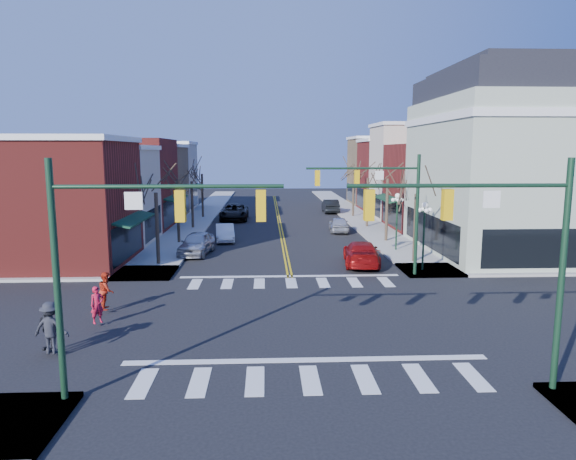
{
  "coord_description": "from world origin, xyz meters",
  "views": [
    {
      "loc": [
        -1.42,
        -21.92,
        7.39
      ],
      "look_at": [
        -0.12,
        7.73,
        2.8
      ],
      "focal_mm": 32.0,
      "sensor_mm": 36.0,
      "label": 1
    }
  ],
  "objects": [
    {
      "name": "tree_right_d",
      "position": [
        8.4,
        35.0,
        2.48
      ],
      "size": [
        0.24,
        0.24,
        4.97
      ],
      "primitive_type": "cylinder",
      "color": "#382B21",
      "rests_on": "ground"
    },
    {
      "name": "tree_right_a",
      "position": [
        8.4,
        11.0,
        2.31
      ],
      "size": [
        0.24,
        0.24,
        4.62
      ],
      "primitive_type": "cylinder",
      "color": "#382B21",
      "rests_on": "ground"
    },
    {
      "name": "bldg_left_stucco_a",
      "position": [
        -15.5,
        19.5,
        3.75
      ],
      "size": [
        10.0,
        7.0,
        7.5
      ],
      "primitive_type": "cube",
      "color": "beige",
      "rests_on": "ground"
    },
    {
      "name": "car_right_far",
      "position": [
        6.4,
        39.38,
        0.8
      ],
      "size": [
        1.72,
        4.89,
        1.61
      ],
      "primitive_type": "imported",
      "rotation": [
        0.0,
        0.0,
        3.14
      ],
      "color": "black",
      "rests_on": "ground"
    },
    {
      "name": "traffic_mast_near_left",
      "position": [
        -5.55,
        -7.4,
        4.71
      ],
      "size": [
        6.6,
        0.28,
        7.2
      ],
      "color": "#14331E",
      "rests_on": "ground"
    },
    {
      "name": "tree_right_c",
      "position": [
        8.4,
        27.0,
        2.42
      ],
      "size": [
        0.24,
        0.24,
        4.83
      ],
      "primitive_type": "cylinder",
      "color": "#382B21",
      "rests_on": "ground"
    },
    {
      "name": "lamppost_midblock",
      "position": [
        8.2,
        15.0,
        2.96
      ],
      "size": [
        0.36,
        0.36,
        4.33
      ],
      "color": "#14331E",
      "rests_on": "ground"
    },
    {
      "name": "bldg_right_brick_a",
      "position": [
        15.5,
        25.75,
        4.0
      ],
      "size": [
        10.0,
        8.5,
        8.0
      ],
      "primitive_type": "cube",
      "color": "maroon",
      "rests_on": "ground"
    },
    {
      "name": "traffic_mast_near_right",
      "position": [
        5.55,
        -7.4,
        4.71
      ],
      "size": [
        6.6,
        0.28,
        7.2
      ],
      "color": "#14331E",
      "rests_on": "ground"
    },
    {
      "name": "bldg_left_tan",
      "position": [
        -15.5,
        35.75,
        3.9
      ],
      "size": [
        10.0,
        7.5,
        7.8
      ],
      "primitive_type": "cube",
      "color": "#8D724E",
      "rests_on": "ground"
    },
    {
      "name": "car_left_far",
      "position": [
        -4.8,
        33.18,
        0.86
      ],
      "size": [
        2.91,
        6.21,
        1.72
      ],
      "primitive_type": "imported",
      "rotation": [
        0.0,
        0.0,
        -0.01
      ],
      "color": "black",
      "rests_on": "ground"
    },
    {
      "name": "bldg_left_brick_a",
      "position": [
        -15.5,
        11.75,
        4.0
      ],
      "size": [
        10.0,
        8.5,
        8.0
      ],
      "primitive_type": "cube",
      "color": "maroon",
      "rests_on": "ground"
    },
    {
      "name": "traffic_mast_far_right",
      "position": [
        5.55,
        7.4,
        4.71
      ],
      "size": [
        6.6,
        0.28,
        7.2
      ],
      "color": "#14331E",
      "rests_on": "ground"
    },
    {
      "name": "car_right_near",
      "position": [
        4.8,
        10.65,
        0.79
      ],
      "size": [
        2.79,
        5.62,
        1.57
      ],
      "primitive_type": "imported",
      "rotation": [
        0.0,
        0.0,
        3.03
      ],
      "color": "#980D0D",
      "rests_on": "ground"
    },
    {
      "name": "bldg_left_brick_b",
      "position": [
        -15.5,
        27.5,
        4.25
      ],
      "size": [
        10.0,
        9.0,
        8.5
      ],
      "primitive_type": "cube",
      "color": "maroon",
      "rests_on": "ground"
    },
    {
      "name": "pedestrian_dark_b",
      "position": [
        -9.16,
        -3.91,
        1.11
      ],
      "size": [
        1.3,
        0.82,
        1.91
      ],
      "primitive_type": "imported",
      "rotation": [
        0.0,
        0.0,
        3.05
      ],
      "color": "black",
      "rests_on": "sidewalk_left"
    },
    {
      "name": "tree_left_d",
      "position": [
        -8.4,
        35.0,
        2.45
      ],
      "size": [
        0.24,
        0.24,
        4.9
      ],
      "primitive_type": "cylinder",
      "color": "#382B21",
      "rests_on": "ground"
    },
    {
      "name": "bldg_right_stucco",
      "position": [
        15.5,
        33.5,
        5.0
      ],
      "size": [
        10.0,
        7.0,
        10.0
      ],
      "primitive_type": "cube",
      "color": "beige",
      "rests_on": "ground"
    },
    {
      "name": "victorian_corner",
      "position": [
        16.5,
        14.5,
        6.66
      ],
      "size": [
        12.25,
        14.25,
        13.3
      ],
      "color": "#ABB79E",
      "rests_on": "ground"
    },
    {
      "name": "car_left_mid",
      "position": [
        -4.8,
        20.12,
        0.69
      ],
      "size": [
        1.9,
        4.3,
        1.37
      ],
      "primitive_type": "imported",
      "rotation": [
        0.0,
        0.0,
        0.11
      ],
      "color": "white",
      "rests_on": "ground"
    },
    {
      "name": "pedestrian_red_b",
      "position": [
        -8.79,
        1.34,
        1.02
      ],
      "size": [
        0.82,
        0.96,
        1.74
      ],
      "primitive_type": "imported",
      "rotation": [
        0.0,
        0.0,
        1.77
      ],
      "color": "red",
      "rests_on": "sidewalk_left"
    },
    {
      "name": "car_right_mid",
      "position": [
        5.3,
        24.42,
        0.71
      ],
      "size": [
        1.96,
        4.28,
        1.42
      ],
      "primitive_type": "imported",
      "rotation": [
        0.0,
        0.0,
        3.07
      ],
      "color": "silver",
      "rests_on": "ground"
    },
    {
      "name": "tree_left_a",
      "position": [
        -8.4,
        11.0,
        2.38
      ],
      "size": [
        0.24,
        0.24,
        4.76
      ],
      "primitive_type": "cylinder",
      "color": "#382B21",
      "rests_on": "ground"
    },
    {
      "name": "sidewalk_left",
      "position": [
        -8.75,
        20.0,
        0.07
      ],
      "size": [
        3.5,
        70.0,
        0.15
      ],
      "primitive_type": "cube",
      "color": "#9E9B93",
      "rests_on": "ground"
    },
    {
      "name": "bldg_right_tan",
      "position": [
        15.5,
        49.0,
        4.5
      ],
      "size": [
        10.0,
        8.0,
        9.0
      ],
      "primitive_type": "cube",
      "color": "#8D724E",
      "rests_on": "ground"
    },
    {
      "name": "lamppost_corner",
      "position": [
        8.2,
        8.5,
        2.96
      ],
      "size": [
        0.36,
        0.36,
        4.33
      ],
      "color": "#14331E",
      "rests_on": "ground"
    },
    {
      "name": "tree_right_b",
      "position": [
        8.4,
        19.0,
        2.59
      ],
      "size": [
        0.24,
        0.24,
        5.18
      ],
      "primitive_type": "cylinder",
      "color": "#382B21",
      "rests_on": "ground"
    },
    {
      "name": "pedestrian_red_a",
      "position": [
        -8.57,
        -0.64,
        0.94
      ],
      "size": [
        0.68,
        0.67,
        1.59
      ],
      "primitive_type": "imported",
      "rotation": [
        0.0,
        0.0,
        0.73
      ],
      "color": "red",
      "rests_on": "sidewalk_left"
    },
    {
      "name": "bldg_right_brick_b",
      "position": [
        15.5,
        41.0,
        4.25
      ],
      "size": [
        10.0,
        8.0,
        8.5
      ],
      "primitive_type": "cube",
      "color": "maroon",
      "rests_on": "ground"
    },
    {
      "name": "tree_left_b",
      "position": [
        -8.4,
        19.0,
        2.52
      ],
      "size": [
        0.24,
        0.24,
        5.04
      ],
      "primitive_type": "cylinder",
      "color": "#382B21",
      "rests_on": "ground"
    },
    {
      "name": "sidewalk_right",
      "position": [
        8.75,
        20.0,
        0.07
      ],
      "size": [
        3.5,
        70.0,
        0.15
      ],
      "primitive_type": "cube",
      "color": "#9E9B93",
      "rests_on": "ground"
    },
    {
      "name": "pedestrian_dark_a",
      "position": [
        -9.42,
        -3.59,
        1.01
      ],
      "size": [
        1.07,
        0.89,
        1.71
      ],
      "primitive_type": "imported",
      "rotation": [
        0.0,
        0.0,
        -0.57
      ],
      "color": "black",
      "rests_on": "sidewalk_left"
    },
    {
      "name": "bldg_left_stucco_b",
      "position": [
        -15.5,
        43.5,
        4.1
      ],
      "size": [
        10.0,
        8.0,
        8.2
      ],
      "primitive_type": "cube",
      "color": "beige",
      "rests_on": "ground"
    },
    {
      "name": "ground",
      "position": [
        0.0,
        0.0,
        0.0
      ],
      "size": [
        160.0,
        160.0,
        0.0
      ],
      "primitive_type": "plane",
      "color": "black",
      "rests_on": "ground"
    },
    {
      "name": "car_left_near",
      "position": [
        -6.4,
        14.6,
        0.81
      ],
      "size": [
        2.53,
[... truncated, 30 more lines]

